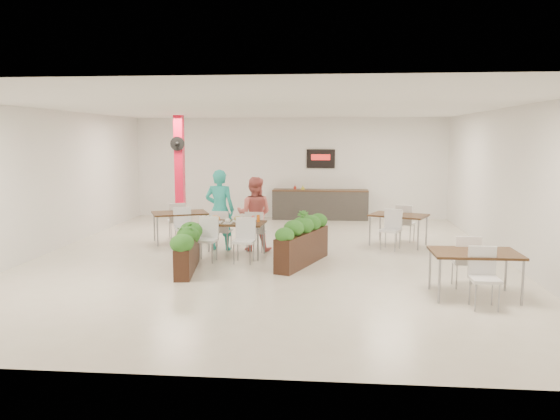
# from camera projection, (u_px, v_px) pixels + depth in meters

# --- Properties ---
(ground) EXTENTS (12.00, 12.00, 0.00)m
(ground) POSITION_uv_depth(u_px,v_px,m) (269.00, 257.00, 11.83)
(ground) COLOR beige
(ground) RESTS_ON ground
(room_shell) EXTENTS (10.10, 12.10, 3.22)m
(room_shell) POSITION_uv_depth(u_px,v_px,m) (269.00, 164.00, 11.57)
(room_shell) COLOR white
(room_shell) RESTS_ON ground
(red_column) EXTENTS (0.40, 0.41, 3.20)m
(red_column) POSITION_uv_depth(u_px,v_px,m) (180.00, 170.00, 15.63)
(red_column) COLOR red
(red_column) RESTS_ON ground
(service_counter) EXTENTS (3.00, 0.64, 2.20)m
(service_counter) POSITION_uv_depth(u_px,v_px,m) (320.00, 204.00, 17.26)
(service_counter) COLOR #312D2B
(service_counter) RESTS_ON ground
(main_table) EXTENTS (1.46, 1.71, 0.92)m
(main_table) POSITION_uv_depth(u_px,v_px,m) (232.00, 227.00, 11.86)
(main_table) COLOR black
(main_table) RESTS_ON ground
(diner_man) EXTENTS (0.71, 0.49, 1.86)m
(diner_man) POSITION_uv_depth(u_px,v_px,m) (220.00, 210.00, 12.50)
(diner_man) COLOR #28B1A6
(diner_man) RESTS_ON ground
(diner_woman) EXTENTS (0.87, 0.70, 1.69)m
(diner_woman) POSITION_uv_depth(u_px,v_px,m) (254.00, 214.00, 12.44)
(diner_woman) COLOR #DF6963
(diner_woman) RESTS_ON ground
(planter_left) EXTENTS (0.59, 1.81, 0.95)m
(planter_left) POSITION_uv_depth(u_px,v_px,m) (187.00, 246.00, 10.54)
(planter_left) COLOR black
(planter_left) RESTS_ON ground
(planter_right) EXTENTS (1.02, 2.01, 1.11)m
(planter_right) POSITION_uv_depth(u_px,v_px,m) (303.00, 240.00, 11.09)
(planter_right) COLOR black
(planter_right) RESTS_ON ground
(side_table_a) EXTENTS (1.54, 1.65, 0.92)m
(side_table_a) POSITION_uv_depth(u_px,v_px,m) (180.00, 217.00, 13.43)
(side_table_a) COLOR black
(side_table_a) RESTS_ON ground
(side_table_b) EXTENTS (1.52, 1.65, 0.92)m
(side_table_b) POSITION_uv_depth(u_px,v_px,m) (399.00, 219.00, 13.05)
(side_table_b) COLOR black
(side_table_b) RESTS_ON ground
(side_table_c) EXTENTS (1.38, 1.62, 0.92)m
(side_table_c) POSITION_uv_depth(u_px,v_px,m) (475.00, 258.00, 8.80)
(side_table_c) COLOR black
(side_table_c) RESTS_ON ground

